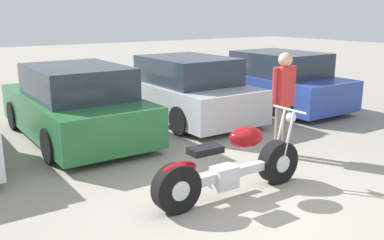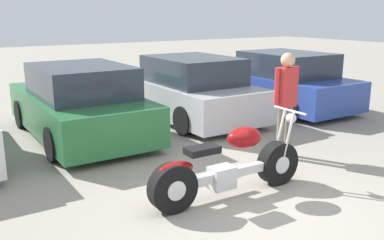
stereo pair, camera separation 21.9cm
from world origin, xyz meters
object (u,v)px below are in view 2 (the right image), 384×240
(parked_car_blue, at_px, (281,82))
(person_standing, at_px, (286,96))
(parked_car_green, at_px, (80,104))
(motorcycle, at_px, (228,167))
(parked_car_silver, at_px, (188,90))

(parked_car_blue, bearing_deg, person_standing, -132.96)
(parked_car_green, height_order, person_standing, person_standing)
(motorcycle, xyz_separation_m, parked_car_blue, (4.63, 3.83, 0.24))
(parked_car_silver, xyz_separation_m, person_standing, (-0.11, -3.29, 0.41))
(motorcycle, distance_m, person_standing, 2.12)
(parked_car_blue, relative_size, person_standing, 2.33)
(parked_car_green, xyz_separation_m, parked_car_blue, (5.35, -0.11, 0.00))
(parked_car_green, distance_m, parked_car_silver, 2.68)
(parked_car_silver, bearing_deg, parked_car_green, -175.91)
(parked_car_green, distance_m, parked_car_blue, 5.35)
(motorcycle, bearing_deg, parked_car_silver, 64.73)
(motorcycle, height_order, person_standing, person_standing)
(parked_car_silver, relative_size, parked_car_blue, 1.00)
(motorcycle, height_order, parked_car_blue, parked_car_blue)
(motorcycle, height_order, parked_car_silver, parked_car_silver)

